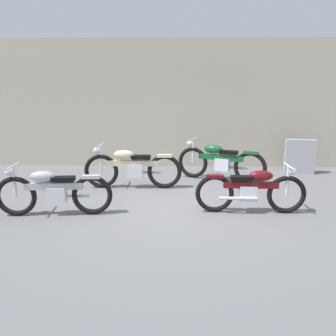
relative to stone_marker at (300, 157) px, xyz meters
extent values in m
plane|color=slate|center=(-3.27, -2.82, -0.46)|extent=(40.00, 40.00, 0.00)
cube|color=#B2A893|center=(-3.27, 0.94, 1.33)|extent=(18.00, 0.30, 3.58)
cube|color=#9E9EA3|center=(0.00, 0.00, 0.00)|extent=(0.78, 0.29, 0.92)
sphere|color=black|center=(-6.13, -1.73, -0.33)|extent=(0.25, 0.25, 0.25)
torus|color=black|center=(-1.30, -3.07, -0.11)|extent=(0.70, 0.10, 0.70)
torus|color=black|center=(-2.59, -3.05, -0.11)|extent=(0.70, 0.10, 0.70)
cube|color=silver|center=(-2.00, -3.06, -0.09)|extent=(0.31, 0.20, 0.27)
cube|color=#590F14|center=(-1.95, -3.06, 0.06)|extent=(0.98, 0.11, 0.11)
ellipsoid|color=#590F14|center=(-1.78, -3.06, 0.23)|extent=(0.42, 0.20, 0.19)
cube|color=black|center=(-2.12, -3.06, 0.18)|extent=(0.38, 0.18, 0.08)
cube|color=#590F14|center=(-2.59, -3.05, 0.21)|extent=(0.31, 0.12, 0.06)
cylinder|color=silver|center=(-1.30, -3.07, 0.15)|extent=(0.05, 0.05, 0.52)
cylinder|color=silver|center=(-1.30, -3.07, 0.41)|extent=(0.04, 0.55, 0.03)
sphere|color=silver|center=(-1.23, -3.07, 0.32)|extent=(0.13, 0.13, 0.13)
cylinder|color=silver|center=(-2.19, -3.17, -0.16)|extent=(0.67, 0.07, 0.06)
torus|color=black|center=(-2.88, -0.54, -0.07)|extent=(0.75, 0.41, 0.78)
torus|color=black|center=(-1.55, -1.13, -0.07)|extent=(0.75, 0.41, 0.78)
cube|color=silver|center=(-2.16, -0.86, -0.05)|extent=(0.40, 0.34, 0.30)
cube|color=#145128|center=(-2.21, -0.83, 0.13)|extent=(1.05, 0.55, 0.13)
ellipsoid|color=#145128|center=(-2.39, -0.76, 0.32)|extent=(0.52, 0.39, 0.21)
cube|color=black|center=(-2.04, -0.91, 0.27)|extent=(0.47, 0.35, 0.09)
cube|color=#145128|center=(-1.55, -1.13, 0.30)|extent=(0.37, 0.26, 0.06)
cylinder|color=silver|center=(-2.88, -0.54, 0.23)|extent=(0.06, 0.06, 0.59)
cylinder|color=silver|center=(-2.88, -0.54, 0.52)|extent=(0.29, 0.58, 0.04)
sphere|color=silver|center=(-2.95, -0.50, 0.42)|extent=(0.15, 0.15, 0.15)
cylinder|color=silver|center=(-1.92, -0.83, -0.12)|extent=(0.71, 0.37, 0.06)
torus|color=black|center=(-6.10, -3.35, -0.10)|extent=(0.72, 0.15, 0.72)
torus|color=black|center=(-4.78, -3.24, -0.10)|extent=(0.72, 0.15, 0.72)
cube|color=silver|center=(-5.39, -3.29, -0.08)|extent=(0.33, 0.22, 0.27)
cube|color=#ADADB2|center=(-5.44, -3.29, 0.08)|extent=(1.01, 0.18, 0.12)
ellipsoid|color=#ADADB2|center=(-5.61, -3.31, 0.25)|extent=(0.45, 0.23, 0.20)
cube|color=black|center=(-5.26, -3.28, 0.20)|extent=(0.41, 0.21, 0.08)
cube|color=#ADADB2|center=(-4.78, -3.24, 0.23)|extent=(0.32, 0.14, 0.06)
cylinder|color=silver|center=(-6.10, -3.35, 0.17)|extent=(0.05, 0.05, 0.54)
cylinder|color=silver|center=(-6.10, -3.35, 0.44)|extent=(0.08, 0.57, 0.04)
sphere|color=silver|center=(-6.17, -3.35, 0.34)|extent=(0.14, 0.14, 0.14)
cylinder|color=silver|center=(-5.20, -3.15, -0.15)|extent=(0.69, 0.12, 0.06)
torus|color=black|center=(-4.99, -1.54, -0.07)|extent=(0.78, 0.10, 0.78)
torus|color=black|center=(-3.56, -1.53, -0.07)|extent=(0.78, 0.10, 0.78)
cube|color=silver|center=(-4.22, -1.53, -0.05)|extent=(0.34, 0.21, 0.30)
cube|color=beige|center=(-4.28, -1.53, 0.12)|extent=(1.09, 0.11, 0.13)
ellipsoid|color=beige|center=(-4.47, -1.53, 0.31)|extent=(0.47, 0.22, 0.21)
cube|color=black|center=(-4.08, -1.53, 0.26)|extent=(0.43, 0.19, 0.09)
cube|color=beige|center=(-3.56, -1.53, 0.29)|extent=(0.34, 0.13, 0.06)
cylinder|color=silver|center=(-4.99, -1.54, 0.22)|extent=(0.06, 0.06, 0.58)
cylinder|color=silver|center=(-4.99, -1.54, 0.51)|extent=(0.04, 0.62, 0.04)
sphere|color=silver|center=(-5.08, -1.54, 0.41)|extent=(0.15, 0.15, 0.15)
cylinder|color=silver|center=(-4.01, -1.40, -0.12)|extent=(0.74, 0.07, 0.06)
camera|label=1|loc=(-3.27, -8.88, 1.69)|focal=35.82mm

